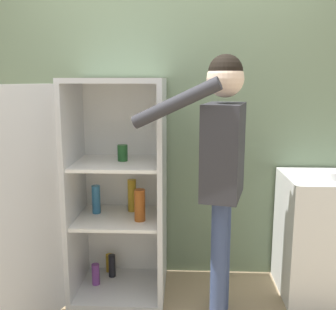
{
  "coord_description": "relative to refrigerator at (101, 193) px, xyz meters",
  "views": [
    {
      "loc": [
        0.08,
        -2.12,
        1.58
      ],
      "look_at": [
        -0.03,
        0.63,
        1.05
      ],
      "focal_mm": 42.0,
      "sensor_mm": 36.0,
      "label": 1
    }
  ],
  "objects": [
    {
      "name": "person",
      "position": [
        0.83,
        -0.2,
        0.33
      ],
      "size": [
        0.73,
        0.53,
        1.74
      ],
      "color": "#384770",
      "rests_on": "ground_plane"
    },
    {
      "name": "counter",
      "position": [
        1.67,
        0.11,
        -0.34
      ],
      "size": [
        0.7,
        0.56,
        0.9
      ],
      "color": "white",
      "rests_on": "ground_plane"
    },
    {
      "name": "refrigerator",
      "position": [
        0.0,
        0.0,
        0.0
      ],
      "size": [
        0.94,
        1.24,
        1.59
      ],
      "color": "silver",
      "rests_on": "ground_plane"
    },
    {
      "name": "wall_back",
      "position": [
        0.51,
        0.44,
        0.49
      ],
      "size": [
        7.0,
        0.06,
        2.55
      ],
      "color": "gray",
      "rests_on": "ground_plane"
    },
    {
      "name": "bowl",
      "position": [
        1.61,
        0.04,
        0.14
      ],
      "size": [
        0.15,
        0.15,
        0.06
      ],
      "color": "white",
      "rests_on": "counter"
    }
  ]
}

